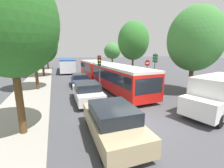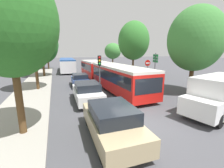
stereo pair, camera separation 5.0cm
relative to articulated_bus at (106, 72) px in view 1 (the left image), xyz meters
The scene contains 18 objects.
ground_plane 10.24m from the articulated_bus, 98.66° to the right, with size 200.00×200.00×0.00m, color #47474C.
kerb_strip_left 8.05m from the articulated_bus, 164.17° to the left, with size 3.20×34.38×0.14m, color #9E998E.
articulated_bus is the anchor object (origin of this frame).
city_bus_rear 14.71m from the articulated_bus, 102.63° to the left, with size 3.05×11.43×2.44m.
queued_car_tan 11.22m from the articulated_bus, 107.52° to the right, with size 1.99×4.41×1.51m.
queued_car_white 6.38m from the articulated_bus, 121.99° to the right, with size 1.96×4.35×1.49m.
queued_car_blue 3.10m from the articulated_bus, behind, with size 1.78×3.96×1.36m.
white_van 11.11m from the articulated_bus, 71.37° to the right, with size 5.32×3.08×2.31m.
traffic_light 3.63m from the articulated_bus, 118.77° to the right, with size 0.37×0.39×3.40m.
no_entry_sign 4.79m from the articulated_bus, 20.40° to the right, with size 0.70×0.08×2.82m.
direction_sign_post 6.09m from the articulated_bus, 11.29° to the right, with size 0.40×1.37×3.60m.
tree_left_near 12.02m from the articulated_bus, 127.92° to the right, with size 3.79×3.79×7.19m.
tree_left_mid 8.25m from the articulated_bus, behind, with size 4.21×4.21×8.02m.
tree_left_far 11.44m from the articulated_bus, 129.82° to the left, with size 4.61×4.61×7.13m.
tree_left_distant 20.49m from the articulated_bus, 109.64° to the left, with size 4.79×4.79×7.39m.
tree_right_near 9.38m from the articulated_bus, 44.79° to the right, with size 4.72×4.72×7.63m.
tree_right_mid 8.29m from the articulated_bus, 36.50° to the left, with size 4.65×4.65×8.22m.
tree_right_far 16.87m from the articulated_bus, 66.21° to the left, with size 3.65×3.65×5.65m.
Camera 1 is at (-4.03, -6.26, 3.72)m, focal length 24.00 mm.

